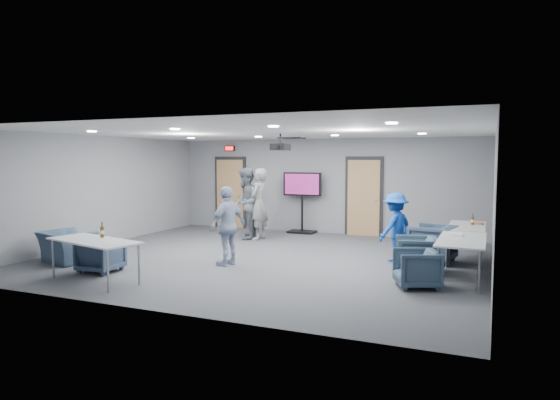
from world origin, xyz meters
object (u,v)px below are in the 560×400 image
at_px(chair_front_a, 101,255).
at_px(bottle_front, 102,232).
at_px(chair_right_b, 416,255).
at_px(bottle_right, 473,221).
at_px(person_b, 245,204).
at_px(table_front_left, 94,242).
at_px(chair_front_b, 67,247).
at_px(table_right_b, 462,241).
at_px(person_a, 259,204).
at_px(table_right_a, 467,228).
at_px(chair_right_a, 432,243).
at_px(chair_right_c, 417,269).
at_px(projector, 280,147).
at_px(person_c, 228,226).
at_px(person_d, 395,227).
at_px(tv_stand, 302,199).

bearing_deg(chair_front_a, bottle_front, 133.89).
relative_size(chair_right_b, bottle_right, 3.02).
height_order(person_b, table_front_left, person_b).
xyz_separation_m(chair_front_b, table_right_b, (7.57, 1.65, 0.36)).
bearing_deg(person_a, table_right_b, 61.24).
height_order(chair_right_b, table_right_a, table_right_a).
height_order(chair_right_a, chair_right_c, chair_right_a).
bearing_deg(chair_front_b, chair_right_a, -140.96).
height_order(chair_front_a, projector, projector).
height_order(chair_front_b, table_right_b, table_right_b).
bearing_deg(person_c, person_a, -151.57).
bearing_deg(chair_right_a, chair_right_b, 4.42).
relative_size(chair_right_c, table_right_b, 0.37).
height_order(person_c, person_d, person_c).
bearing_deg(chair_front_b, table_front_left, 164.71).
bearing_deg(chair_front_a, chair_right_b, -160.93).
xyz_separation_m(chair_front_b, bottle_right, (7.67, 3.70, 0.50)).
height_order(person_d, chair_right_c, person_d).
bearing_deg(person_d, person_b, -81.86).
xyz_separation_m(person_a, person_b, (-0.35, -0.08, 0.01)).
height_order(person_b, chair_front_b, person_b).
bearing_deg(bottle_front, chair_right_a, 35.30).
xyz_separation_m(chair_right_a, tv_stand, (-3.90, 2.72, 0.60)).
bearing_deg(chair_front_a, person_b, -103.06).
relative_size(chair_right_c, table_right_a, 0.39).
relative_size(person_c, tv_stand, 0.91).
bearing_deg(bottle_right, person_c, -149.90).
bearing_deg(chair_right_a, table_right_a, 140.96).
bearing_deg(chair_right_a, chair_right_c, 12.32).
bearing_deg(person_c, table_right_a, 133.27).
bearing_deg(chair_right_a, person_b, -90.25).
bearing_deg(chair_right_a, table_right_b, 37.54).
relative_size(chair_right_a, table_right_b, 0.45).
xyz_separation_m(person_d, projector, (-2.54, -0.18, 1.69)).
bearing_deg(table_right_b, person_b, 65.97).
height_order(chair_right_b, bottle_right, bottle_right).
distance_m(chair_front_b, projector, 4.97).
xyz_separation_m(table_right_b, bottle_right, (0.10, 2.05, 0.13)).
bearing_deg(person_c, chair_front_a, -38.05).
distance_m(chair_front_a, chair_front_b, 1.33).
xyz_separation_m(chair_front_a, table_right_a, (6.31, 3.95, 0.36)).
xyz_separation_m(chair_right_a, projector, (-3.26, -0.40, 2.01)).
height_order(person_a, person_d, person_a).
bearing_deg(table_front_left, table_right_b, 38.10).
height_order(person_c, chair_right_c, person_c).
xyz_separation_m(table_right_a, bottle_right, (0.10, 0.15, 0.14)).
bearing_deg(person_a, tv_stand, 154.61).
distance_m(person_c, person_d, 3.48).
distance_m(person_d, table_right_a, 1.56).
xyz_separation_m(chair_front_a, table_front_left, (0.42, -0.60, 0.37)).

